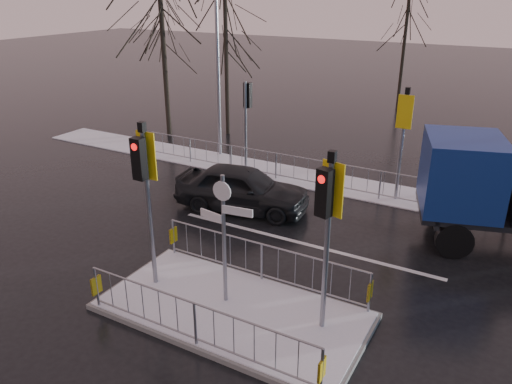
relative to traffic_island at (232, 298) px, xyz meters
The scene contains 12 objects.
ground 0.39m from the traffic_island, 42.90° to the right, with size 120.00×120.00×0.00m, color black.
snow_verge 8.60m from the traffic_island, 89.92° to the left, with size 30.00×2.00×0.04m, color white.
lane_markings 0.52m from the traffic_island, 88.07° to the right, with size 8.00×11.38×0.01m.
traffic_island is the anchor object (origin of this frame).
far_kerb_fixtures 8.11m from the traffic_island, 87.84° to the left, with size 18.00×0.65×3.83m.
car_far_lane 5.69m from the traffic_island, 118.34° to the left, with size 1.76×4.38×1.49m, color black.
flatbed_truck 7.98m from the traffic_island, 54.26° to the left, with size 7.06×4.20×3.08m.
tree_near_a 16.23m from the traffic_island, 133.66° to the left, with size 4.75×4.75×8.97m.
tree_near_b 15.57m from the traffic_island, 122.60° to the left, with size 4.00×4.00×7.55m.
tree_near_c 18.84m from the traffic_island, 132.79° to the left, with size 3.50×3.50×6.61m.
tree_far_a 22.52m from the traffic_island, 95.17° to the left, with size 3.75×3.75×7.08m.
street_lamp_left 12.17m from the traffic_island, 124.07° to the left, with size 1.25×0.18×8.20m.
Camera 1 is at (5.04, -7.90, 6.85)m, focal length 35.00 mm.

